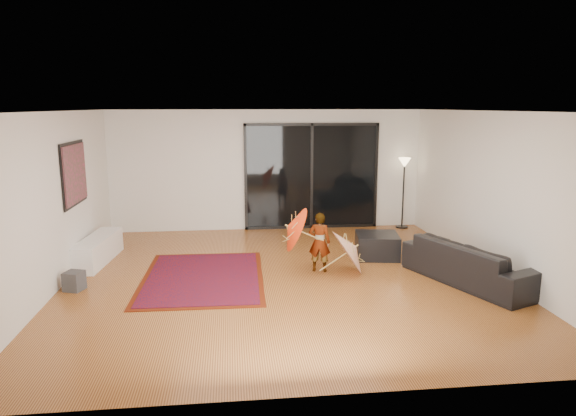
{
  "coord_description": "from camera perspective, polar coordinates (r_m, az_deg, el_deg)",
  "views": [
    {
      "loc": [
        -0.83,
        -7.98,
        2.78
      ],
      "look_at": [
        0.11,
        0.37,
        1.1
      ],
      "focal_mm": 32.0,
      "sensor_mm": 36.0,
      "label": 1
    }
  ],
  "objects": [
    {
      "name": "ceiling",
      "position": [
        8.03,
        -0.5,
        10.72
      ],
      "size": [
        7.0,
        7.0,
        0.0
      ],
      "primitive_type": "plane",
      "rotation": [
        3.14,
        0.0,
        0.0
      ],
      "color": "white",
      "rests_on": "wall_back"
    },
    {
      "name": "wall_right",
      "position": [
        9.2,
        21.77,
        1.54
      ],
      "size": [
        0.0,
        7.0,
        7.0
      ],
      "primitive_type": "plane",
      "rotation": [
        1.57,
        0.0,
        -1.57
      ],
      "color": "silver",
      "rests_on": "floor"
    },
    {
      "name": "wall_back",
      "position": [
        11.6,
        -2.28,
        4.21
      ],
      "size": [
        7.0,
        0.0,
        7.0
      ],
      "primitive_type": "plane",
      "rotation": [
        1.57,
        0.0,
        0.0
      ],
      "color": "silver",
      "rests_on": "floor"
    },
    {
      "name": "media_console",
      "position": [
        9.91,
        -20.38,
        -4.35
      ],
      "size": [
        0.57,
        1.67,
        0.46
      ],
      "primitive_type": "cube",
      "rotation": [
        0.0,
        0.0,
        -0.1
      ],
      "color": "white",
      "rests_on": "floor"
    },
    {
      "name": "child",
      "position": [
        8.72,
        3.52,
        -3.8
      ],
      "size": [
        0.43,
        0.34,
        1.02
      ],
      "primitive_type": "imported",
      "rotation": [
        0.0,
        0.0,
        2.84
      ],
      "color": "#999999",
      "rests_on": "floor"
    },
    {
      "name": "parasol_white",
      "position": [
        8.71,
        7.59,
        -3.96
      ],
      "size": [
        0.63,
        0.85,
        0.94
      ],
      "rotation": [
        0.0,
        0.99,
        0.0
      ],
      "color": "silver",
      "rests_on": "floor"
    },
    {
      "name": "speaker",
      "position": [
        8.58,
        -22.67,
        -7.49
      ],
      "size": [
        0.33,
        0.33,
        0.3
      ],
      "primitive_type": "cube",
      "rotation": [
        0.0,
        0.0,
        -0.33
      ],
      "color": "#424244",
      "rests_on": "floor"
    },
    {
      "name": "ottoman",
      "position": [
        9.74,
        9.86,
        -4.13
      ],
      "size": [
        0.88,
        0.88,
        0.44
      ],
      "primitive_type": "cube",
      "rotation": [
        0.0,
        0.0,
        -0.16
      ],
      "color": "black",
      "rests_on": "floor"
    },
    {
      "name": "sofa",
      "position": [
        8.71,
        19.7,
        -5.71
      ],
      "size": [
        1.68,
        2.45,
        0.67
      ],
      "primitive_type": "imported",
      "rotation": [
        0.0,
        0.0,
        1.95
      ],
      "color": "black",
      "rests_on": "floor"
    },
    {
      "name": "parasol_orange",
      "position": [
        8.54,
        -0.05,
        -2.56
      ],
      "size": [
        0.47,
        0.78,
        0.84
      ],
      "rotation": [
        0.0,
        -1.15,
        0.0
      ],
      "color": "red",
      "rests_on": "child"
    },
    {
      "name": "floor",
      "position": [
        8.5,
        -0.47,
        -7.81
      ],
      "size": [
        7.0,
        7.0,
        0.0
      ],
      "primitive_type": "plane",
      "color": "#AA672E",
      "rests_on": "ground"
    },
    {
      "name": "sliding_door",
      "position": [
        11.71,
        2.63,
        3.53
      ],
      "size": [
        3.06,
        0.07,
        2.4
      ],
      "color": "black",
      "rests_on": "wall_back"
    },
    {
      "name": "wall_left",
      "position": [
        8.54,
        -24.54,
        0.62
      ],
      "size": [
        0.0,
        7.0,
        7.0
      ],
      "primitive_type": "plane",
      "rotation": [
        1.57,
        0.0,
        1.57
      ],
      "color": "silver",
      "rests_on": "floor"
    },
    {
      "name": "persian_rug",
      "position": [
        8.63,
        -9.42,
        -7.59
      ],
      "size": [
        2.02,
        2.77,
        0.02
      ],
      "rotation": [
        0.0,
        0.0,
        -0.02
      ],
      "color": "#501706",
      "rests_on": "floor"
    },
    {
      "name": "floor_lamp",
      "position": [
        12.0,
        12.78,
        3.84
      ],
      "size": [
        0.28,
        0.28,
        1.62
      ],
      "color": "black",
      "rests_on": "floor"
    },
    {
      "name": "wall_front",
      "position": [
        4.78,
        3.89,
        -6.15
      ],
      "size": [
        7.0,
        0.0,
        7.0
      ],
      "primitive_type": "plane",
      "rotation": [
        -1.57,
        0.0,
        0.0
      ],
      "color": "silver",
      "rests_on": "floor"
    },
    {
      "name": "painting",
      "position": [
        9.43,
        -22.64,
        3.54
      ],
      "size": [
        0.04,
        1.28,
        1.08
      ],
      "color": "black",
      "rests_on": "wall_left"
    }
  ]
}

